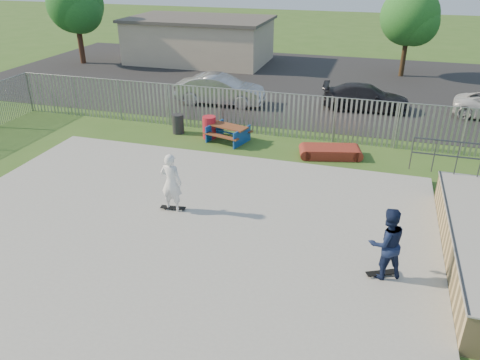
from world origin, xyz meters
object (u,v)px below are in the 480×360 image
(car_dark, at_px, (366,97))
(skater_navy, at_px, (386,243))
(trash_bin_red, at_px, (209,127))
(tree_left, at_px, (75,5))
(car_silver, at_px, (220,90))
(tree_mid, at_px, (410,16))
(trash_bin_grey, at_px, (178,124))
(funbox, at_px, (330,152))
(skater_white, at_px, (171,182))
(picnic_table, at_px, (228,133))

(car_dark, distance_m, skater_navy, 14.58)
(trash_bin_red, distance_m, skater_navy, 11.28)
(car_dark, relative_size, tree_left, 0.73)
(car_silver, height_order, tree_mid, tree_mid)
(trash_bin_grey, bearing_deg, car_dark, 37.19)
(trash_bin_grey, bearing_deg, trash_bin_red, -6.33)
(tree_mid, relative_size, skater_navy, 2.99)
(tree_left, bearing_deg, trash_bin_grey, -42.65)
(car_silver, xyz_separation_m, car_dark, (7.63, 1.23, -0.13))
(car_silver, bearing_deg, funbox, -133.61)
(car_silver, relative_size, car_dark, 1.06)
(skater_white, bearing_deg, funbox, -122.43)
(skater_navy, bearing_deg, car_dark, -111.20)
(car_dark, bearing_deg, skater_navy, -178.70)
(tree_left, distance_m, skater_white, 24.57)
(tree_left, height_order, skater_white, tree_left)
(skater_white, bearing_deg, picnic_table, -85.08)
(trash_bin_grey, bearing_deg, skater_white, -67.84)
(funbox, height_order, trash_bin_grey, trash_bin_grey)
(skater_white, bearing_deg, tree_mid, -106.04)
(tree_mid, bearing_deg, trash_bin_grey, -124.52)
(car_dark, distance_m, skater_white, 13.97)
(car_silver, bearing_deg, trash_bin_grey, 172.19)
(tree_left, xyz_separation_m, skater_white, (15.64, -18.70, -3.05))
(picnic_table, xyz_separation_m, skater_white, (0.28, -6.53, 0.73))
(skater_white, bearing_deg, trash_bin_grey, -65.38)
(tree_left, height_order, skater_navy, tree_left)
(funbox, relative_size, car_silver, 0.47)
(skater_white, bearing_deg, car_silver, -75.93)
(picnic_table, relative_size, funbox, 0.90)
(trash_bin_red, height_order, car_silver, car_silver)
(trash_bin_red, relative_size, skater_white, 0.52)
(picnic_table, distance_m, tree_mid, 16.88)
(car_silver, relative_size, tree_mid, 0.84)
(trash_bin_red, relative_size, tree_left, 0.16)
(car_silver, bearing_deg, picnic_table, -160.96)
(tree_mid, height_order, skater_navy, tree_mid)
(picnic_table, relative_size, tree_mid, 0.36)
(funbox, bearing_deg, trash_bin_grey, 159.60)
(trash_bin_red, distance_m, skater_white, 6.83)
(picnic_table, height_order, funbox, picnic_table)
(picnic_table, distance_m, trash_bin_grey, 2.54)
(trash_bin_red, bearing_deg, trash_bin_grey, 173.67)
(funbox, xyz_separation_m, car_silver, (-6.64, 5.65, 0.60))
(skater_navy, distance_m, skater_white, 6.63)
(picnic_table, xyz_separation_m, tree_mid, (7.41, 14.77, 3.46))
(trash_bin_red, height_order, tree_mid, tree_mid)
(funbox, distance_m, tree_mid, 15.92)
(trash_bin_grey, relative_size, tree_left, 0.14)
(car_silver, xyz_separation_m, tree_mid, (9.54, 9.58, 3.02))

